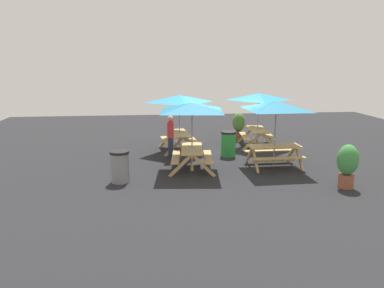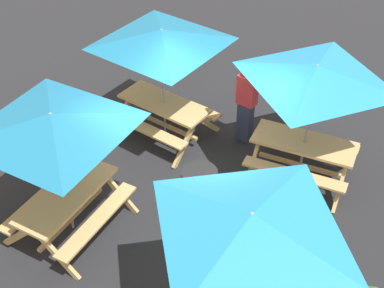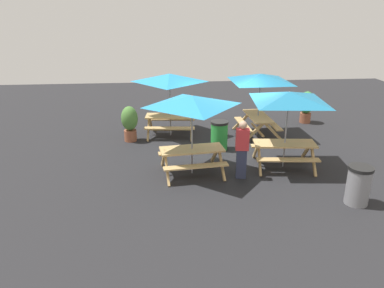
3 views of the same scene
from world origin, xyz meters
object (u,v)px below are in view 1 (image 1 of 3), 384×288
trash_bin_green (228,144)px  picnic_table_1 (276,111)px  picnic_table_0 (192,112)px  person_standing (171,136)px  potted_plant_0 (239,125)px  picnic_table_3 (259,101)px  potted_plant_1 (347,164)px  picnic_table_2 (179,103)px  trash_bin_gray (120,166)px

trash_bin_green → picnic_table_1: bearing=-141.9°
picnic_table_0 → picnic_table_1: (0.06, -2.89, 0.00)m
picnic_table_0 → person_standing: (1.43, 0.65, -1.10)m
potted_plant_0 → person_standing: size_ratio=0.76×
picnic_table_0 → trash_bin_green: bearing=-37.6°
picnic_table_0 → picnic_table_3: bearing=-38.6°
picnic_table_0 → potted_plant_1: 5.04m
picnic_table_0 → potted_plant_1: picnic_table_0 is taller
picnic_table_2 → potted_plant_0: picnic_table_2 is taller
trash_bin_gray → potted_plant_0: size_ratio=0.77×
person_standing → trash_bin_gray: bearing=154.2°
picnic_table_1 → picnic_table_3: 3.23m
trash_bin_gray → potted_plant_1: bearing=-100.6°
picnic_table_1 → trash_bin_green: 2.57m
picnic_table_3 → potted_plant_0: 2.00m
trash_bin_gray → potted_plant_1: potted_plant_1 is taller
picnic_table_1 → trash_bin_gray: picnic_table_1 is taller
picnic_table_3 → trash_bin_green: (-1.57, 1.60, -1.49)m
picnic_table_0 → person_standing: picnic_table_0 is taller
picnic_table_2 → potted_plant_0: 3.75m
potted_plant_0 → potted_plant_1: (-7.05, -1.58, 0.02)m
picnic_table_2 → trash_bin_gray: picnic_table_2 is taller
trash_bin_gray → person_standing: 3.06m
potted_plant_1 → trash_bin_green: bearing=33.7°
picnic_table_1 → picnic_table_2: 4.13m
picnic_table_0 → trash_bin_gray: 2.97m
picnic_table_3 → trash_bin_gray: bearing=133.5°
trash_bin_green → potted_plant_0: size_ratio=0.77×
picnic_table_1 → person_standing: (1.38, 3.54, -1.10)m
picnic_table_0 → picnic_table_3: 4.58m
picnic_table_0 → potted_plant_0: (4.72, -2.71, -1.29)m
picnic_table_1 → picnic_table_3: bearing=-97.0°
picnic_table_2 → person_standing: picnic_table_2 is taller
trash_bin_gray → person_standing: person_standing is taller
picnic_table_3 → person_standing: bearing=120.8°
potted_plant_0 → person_standing: bearing=134.4°
picnic_table_0 → picnic_table_2: 2.78m
picnic_table_2 → trash_bin_green: size_ratio=2.38×
potted_plant_0 → person_standing: (-3.29, 3.36, 0.18)m
picnic_table_2 → potted_plant_1: 6.93m
person_standing → picnic_table_0: bearing=-147.8°
picnic_table_0 → person_standing: size_ratio=1.68×
trash_bin_green → potted_plant_0: (3.03, -1.10, 0.21)m
trash_bin_gray → picnic_table_2: bearing=-28.7°
picnic_table_2 → picnic_table_3: size_ratio=1.00×
potted_plant_1 → trash_bin_gray: bearing=79.4°
potted_plant_0 → picnic_table_3: bearing=-161.3°
picnic_table_0 → potted_plant_1: (-2.32, -4.29, -1.26)m
trash_bin_green → trash_bin_gray: bearing=125.3°
picnic_table_1 → potted_plant_0: size_ratio=2.23×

